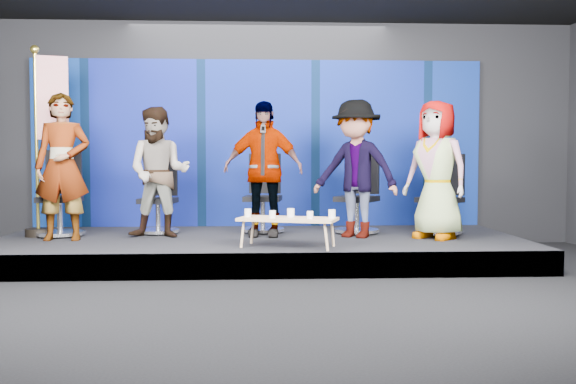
% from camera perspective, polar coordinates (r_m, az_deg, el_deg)
% --- Properties ---
extents(ground, '(10.00, 10.00, 0.00)m').
position_cam_1_polar(ground, '(6.30, -2.41, -9.49)').
color(ground, black).
rests_on(ground, ground).
extents(room_walls, '(10.02, 8.02, 3.51)m').
position_cam_1_polar(room_walls, '(6.24, -2.46, 12.83)').
color(room_walls, black).
rests_on(room_walls, ground).
extents(riser, '(7.00, 3.00, 0.30)m').
position_cam_1_polar(riser, '(8.74, -2.55, -4.98)').
color(riser, black).
rests_on(riser, ground).
extents(backdrop, '(7.00, 0.08, 2.60)m').
position_cam_1_polar(backdrop, '(10.11, -2.62, 4.34)').
color(backdrop, navy).
rests_on(backdrop, riser).
extents(chair_a, '(0.70, 0.70, 1.18)m').
position_cam_1_polar(chair_a, '(9.34, -19.54, -1.32)').
color(chair_a, silver).
rests_on(chair_a, riser).
extents(panelist_a, '(0.72, 0.49, 1.91)m').
position_cam_1_polar(panelist_a, '(8.80, -19.42, 2.13)').
color(panelist_a, black).
rests_on(panelist_a, riser).
extents(chair_b, '(0.67, 0.67, 1.08)m').
position_cam_1_polar(chair_b, '(9.29, -11.40, -1.42)').
color(chair_b, silver).
rests_on(chair_b, riser).
extents(panelist_b, '(0.92, 0.75, 1.75)m').
position_cam_1_polar(panelist_b, '(8.76, -11.40, 1.73)').
color(panelist_b, black).
rests_on(panelist_b, riser).
extents(chair_c, '(0.72, 0.72, 1.14)m').
position_cam_1_polar(chair_c, '(9.25, -2.22, -1.28)').
color(chair_c, silver).
rests_on(chair_c, riser).
extents(panelist_c, '(1.13, 0.60, 1.84)m').
position_cam_1_polar(panelist_c, '(8.72, -2.24, 2.06)').
color(panelist_c, black).
rests_on(panelist_c, riser).
extents(chair_d, '(0.88, 0.88, 1.14)m').
position_cam_1_polar(chair_d, '(9.18, 6.26, -1.31)').
color(chair_d, silver).
rests_on(chair_d, riser).
extents(panelist_d, '(1.38, 1.20, 1.85)m').
position_cam_1_polar(panelist_d, '(8.65, 6.04, 2.06)').
color(panelist_d, black).
rests_on(panelist_d, riser).
extents(chair_e, '(0.90, 0.90, 1.13)m').
position_cam_1_polar(chair_e, '(9.23, 13.51, -1.38)').
color(chair_e, silver).
rests_on(chair_e, riser).
extents(panelist_e, '(1.04, 1.05, 1.83)m').
position_cam_1_polar(panelist_e, '(8.71, 13.07, 1.94)').
color(panelist_e, black).
rests_on(panelist_e, riser).
extents(coffee_table, '(1.25, 0.82, 0.36)m').
position_cam_1_polar(coffee_table, '(7.66, -0.02, -2.51)').
color(coffee_table, tan).
rests_on(coffee_table, riser).
extents(mug_a, '(0.08, 0.08, 0.10)m').
position_cam_1_polar(mug_a, '(7.80, -3.59, -1.84)').
color(mug_a, silver).
rests_on(mug_a, coffee_table).
extents(mug_b, '(0.08, 0.08, 0.09)m').
position_cam_1_polar(mug_b, '(7.61, -1.39, -1.99)').
color(mug_b, silver).
rests_on(mug_b, coffee_table).
extents(mug_c, '(0.09, 0.09, 0.10)m').
position_cam_1_polar(mug_c, '(7.72, 0.25, -1.86)').
color(mug_c, silver).
rests_on(mug_c, coffee_table).
extents(mug_d, '(0.07, 0.07, 0.09)m').
position_cam_1_polar(mug_d, '(7.54, 1.97, -2.04)').
color(mug_d, silver).
rests_on(mug_d, coffee_table).
extents(mug_e, '(0.08, 0.08, 0.10)m').
position_cam_1_polar(mug_e, '(7.63, 3.93, -1.95)').
color(mug_e, silver).
rests_on(mug_e, coffee_table).
extents(flag_stand, '(0.59, 0.34, 2.59)m').
position_cam_1_polar(flag_stand, '(9.34, -20.66, 4.70)').
color(flag_stand, black).
rests_on(flag_stand, riser).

